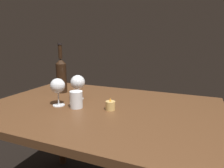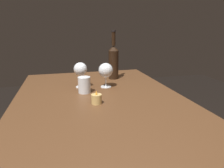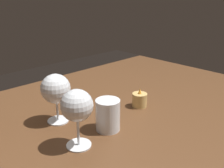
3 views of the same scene
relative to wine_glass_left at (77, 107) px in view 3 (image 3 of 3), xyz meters
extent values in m
cube|color=#56351E|center=(0.23, 0.08, -0.13)|extent=(1.30, 0.90, 0.04)
cylinder|color=#412816|center=(0.81, 0.46, -0.50)|extent=(0.06, 0.06, 0.70)
cylinder|color=white|center=(0.00, 0.00, -0.11)|extent=(0.07, 0.07, 0.00)
cylinder|color=white|center=(0.00, 0.00, -0.07)|extent=(0.01, 0.01, 0.08)
sphere|color=white|center=(0.00, 0.00, 0.00)|extent=(0.08, 0.08, 0.08)
cylinder|color=beige|center=(0.00, 0.00, 0.00)|extent=(0.06, 0.06, 0.02)
cylinder|color=white|center=(0.03, 0.15, -0.11)|extent=(0.07, 0.07, 0.00)
cylinder|color=white|center=(0.03, 0.15, -0.07)|extent=(0.01, 0.01, 0.07)
sphere|color=white|center=(0.03, 0.15, 0.00)|extent=(0.09, 0.09, 0.09)
cylinder|color=beige|center=(0.03, 0.15, -0.01)|extent=(0.07, 0.07, 0.02)
cylinder|color=white|center=(0.11, 0.01, -0.07)|extent=(0.07, 0.07, 0.09)
cylinder|color=silver|center=(0.11, 0.01, -0.09)|extent=(0.06, 0.06, 0.04)
cylinder|color=#DBB266|center=(0.30, 0.05, -0.09)|extent=(0.05, 0.05, 0.05)
cylinder|color=white|center=(0.30, 0.05, -0.09)|extent=(0.04, 0.04, 0.03)
cone|color=#F99E2D|center=(0.30, 0.05, -0.05)|extent=(0.01, 0.01, 0.02)
camera|label=1|loc=(0.71, -0.90, 0.26)|focal=32.44mm
camera|label=2|loc=(1.23, -0.10, 0.26)|focal=32.43mm
camera|label=3|loc=(-0.33, -0.47, 0.27)|focal=40.73mm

